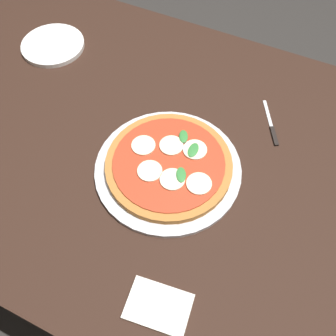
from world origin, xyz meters
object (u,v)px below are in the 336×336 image
Objects in this scene: napkin at (158,306)px; dining_table at (146,160)px; serving_tray at (168,169)px; knife at (272,128)px; pizza at (169,164)px; plate_white at (53,45)px.

dining_table is at bearing 121.47° from napkin.
dining_table is 0.15m from serving_tray.
napkin reaches higher than dining_table.
napkin is (0.22, -0.36, 0.10)m from dining_table.
serving_tray reaches higher than knife.
serving_tray is at bearing 112.14° from napkin.
serving_tray is 0.33m from napkin.
pizza is 2.42× the size of napkin.
serving_tray is 1.86× the size of plate_white.
pizza is 0.59m from plate_white.
napkin is at bearing -67.86° from serving_tray.
serving_tray reaches higher than napkin.
pizza reaches higher than dining_table.
serving_tray is at bearing -129.16° from knife.
serving_tray is 2.55× the size of knife.
dining_table is 7.98× the size of plate_white.
dining_table is 0.49m from plate_white.
plate_white is 1.51× the size of napkin.
dining_table is 0.36m from knife.
knife is (0.72, -0.02, -0.00)m from plate_white.
knife is at bearing 82.62° from napkin.
plate_white is at bearing 154.57° from dining_table.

